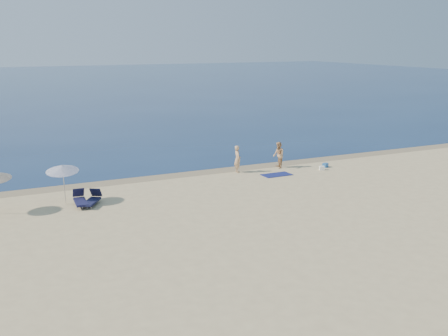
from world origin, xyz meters
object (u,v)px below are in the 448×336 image
object	(u,v)px
person_left	(237,159)
blue_cooler	(325,165)
umbrella_near	(62,168)
person_right	(279,155)

from	to	relation	value
person_left	blue_cooler	size ratio (longest dim) A/B	4.57
blue_cooler	umbrella_near	xyz separation A→B (m)	(-18.03, -1.10, 1.81)
person_right	umbrella_near	bearing A→B (deg)	-67.18
person_right	umbrella_near	xyz separation A→B (m)	(-14.99, -2.37, 1.05)
blue_cooler	person_left	bearing A→B (deg)	143.76
blue_cooler	umbrella_near	bearing A→B (deg)	159.22
umbrella_near	person_right	bearing A→B (deg)	29.43
blue_cooler	umbrella_near	distance (m)	18.16
person_left	umbrella_near	distance (m)	12.11
umbrella_near	person_left	bearing A→B (deg)	32.02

